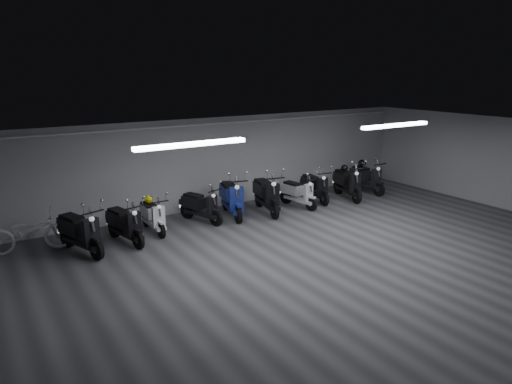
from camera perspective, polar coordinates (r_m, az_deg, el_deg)
floor at (r=10.93m, az=9.42°, el=-7.84°), size 14.00×10.00×0.01m
ceiling at (r=10.19m, az=10.09°, el=6.89°), size 14.00×10.00×0.01m
back_wall at (r=14.45m, az=-3.70°, el=3.78°), size 14.00×0.01×2.80m
right_wall at (r=15.96m, az=28.75°, el=3.02°), size 0.01×10.00×2.80m
fluor_strip_left at (r=9.36m, az=-7.98°, el=5.88°), size 2.40×0.18×0.08m
fluor_strip_right at (r=13.04m, az=16.91°, el=7.91°), size 2.40×0.18×0.08m
conduit at (r=14.19m, az=-3.61°, el=8.56°), size 13.60×0.05×0.05m
scooter_0 at (r=11.45m, az=-21.04°, el=-3.85°), size 1.20×1.98×1.40m
scooter_1 at (r=11.80m, az=-15.99°, el=-3.11°), size 0.94×1.84×1.30m
scooter_2 at (r=12.41m, az=-12.69°, el=-2.27°), size 0.56×1.62×1.20m
scooter_3 at (r=12.99m, az=-6.87°, el=-1.10°), size 1.11×1.77×1.25m
scooter_4 at (r=13.40m, az=-3.06°, el=0.02°), size 1.13×2.11×1.49m
scooter_5 at (r=13.76m, az=1.32°, el=0.42°), size 1.11×2.09×1.48m
scooter_6 at (r=14.38m, az=5.30°, el=0.46°), size 0.79×1.70×1.22m
scooter_7 at (r=15.10m, az=7.33°, el=1.24°), size 0.81×1.80×1.29m
scooter_8 at (r=15.57m, az=11.32°, el=1.74°), size 1.11×2.01×1.42m
scooter_9 at (r=16.52m, az=13.56°, el=2.28°), size 0.67×1.87×1.38m
bicycle at (r=12.06m, az=-26.36°, el=-3.96°), size 1.97×1.01×1.22m
helmet_0 at (r=16.64m, az=13.00°, el=3.47°), size 0.28×0.28×0.28m
helmet_1 at (r=15.74m, az=10.91°, el=2.95°), size 0.23×0.23×0.23m
helmet_2 at (r=12.54m, az=-13.12°, el=-0.89°), size 0.23×0.23×0.23m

